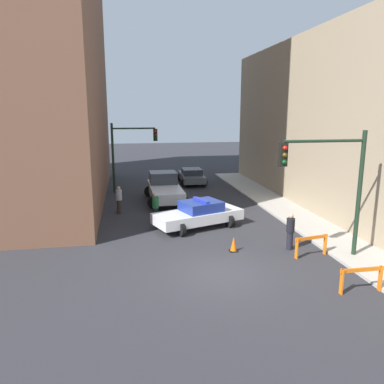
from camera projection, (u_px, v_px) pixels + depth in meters
The scene contains 13 objects.
ground_plane at pixel (222, 273), 14.27m from camera, with size 120.00×120.00×0.00m, color #2D2D33.
sidewalk_right at pixel (369, 261), 15.32m from camera, with size 2.40×44.00×0.12m.
traffic_light_near at pixel (335, 176), 14.93m from camera, with size 3.64×0.35×5.20m.
traffic_light_far at pixel (128, 147), 28.00m from camera, with size 3.44×0.35×5.20m.
police_car at pixel (199, 214), 19.81m from camera, with size 5.05×3.35×1.52m.
white_truck at pixel (165, 188), 25.55m from camera, with size 2.68×5.42×1.90m.
parked_car_near at pixel (191, 176), 31.75m from camera, with size 2.34×4.34×1.31m.
pedestrian_crossing at pixel (156, 207), 20.67m from camera, with size 0.51×0.51×1.66m.
pedestrian_corner at pixel (119, 199), 22.48m from camera, with size 0.51×0.51×1.66m.
pedestrian_sidewalk at pixel (290, 231), 16.56m from camera, with size 0.45×0.45×1.66m.
barrier_mid at pixel (362, 276), 12.64m from camera, with size 1.60×0.17×0.90m.
barrier_back at pixel (311, 243), 15.80m from camera, with size 1.59×0.40×0.90m.
traffic_cone at pixel (234, 244), 16.45m from camera, with size 0.36×0.36×0.66m.
Camera 1 is at (-3.47, -12.88, 6.06)m, focal length 35.00 mm.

